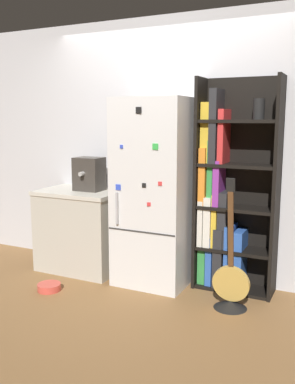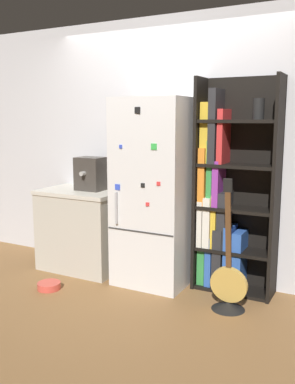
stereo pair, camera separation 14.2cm
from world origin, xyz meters
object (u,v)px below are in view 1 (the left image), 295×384
object	(u,v)px
refrigerator	(155,193)
pet_bowl	(49,287)
bookshelf	(227,200)
guitar	(231,289)
espresso_machine	(89,174)

from	to	relation	value
refrigerator	pet_bowl	distance (m)	1.34
bookshelf	guitar	distance (m)	0.84
espresso_machine	pet_bowl	world-z (taller)	espresso_machine
guitar	refrigerator	bearing A→B (deg)	161.64
espresso_machine	guitar	xyz separation A→B (m)	(1.62, -0.32, -0.87)
bookshelf	espresso_machine	bearing A→B (deg)	-174.80
espresso_machine	guitar	world-z (taller)	espresso_machine
pet_bowl	refrigerator	bearing A→B (deg)	38.95
refrigerator	guitar	bearing A→B (deg)	-18.36
refrigerator	bookshelf	bearing A→B (deg)	13.83
refrigerator	pet_bowl	size ratio (longest dim) A/B	8.12
espresso_machine	pet_bowl	size ratio (longest dim) A/B	1.56
bookshelf	pet_bowl	bearing A→B (deg)	-151.13
bookshelf	guitar	bearing A→B (deg)	-68.84
refrigerator	bookshelf	size ratio (longest dim) A/B	0.91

